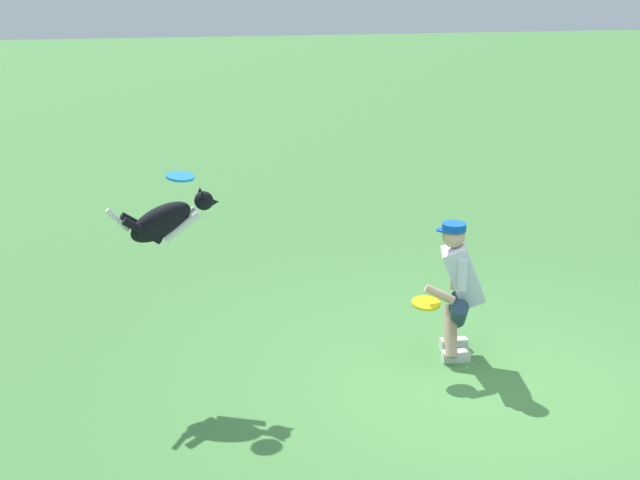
{
  "coord_description": "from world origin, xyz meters",
  "views": [
    {
      "loc": [
        2.56,
        7.11,
        3.78
      ],
      "look_at": [
        1.33,
        -0.76,
        1.18
      ],
      "focal_mm": 52.83,
      "sensor_mm": 36.0,
      "label": 1
    }
  ],
  "objects": [
    {
      "name": "person",
      "position": [
        0.05,
        -0.69,
        0.7
      ],
      "size": [
        0.65,
        0.66,
        1.29
      ],
      "rotation": [
        0.0,
        0.0,
        -0.22
      ],
      "color": "silver",
      "rests_on": "ground_plane"
    },
    {
      "name": "frisbee_held",
      "position": [
        0.4,
        -0.53,
        0.61
      ],
      "size": [
        0.29,
        0.29,
        0.06
      ],
      "primitive_type": "cylinder",
      "rotation": [
        -0.12,
        -0.01,
        0.11
      ],
      "color": "yellow",
      "rests_on": "person"
    },
    {
      "name": "frisbee_flying",
      "position": [
        2.54,
        -0.92,
        1.77
      ],
      "size": [
        0.3,
        0.3,
        0.06
      ],
      "primitive_type": "cylinder",
      "rotation": [
        -0.1,
        0.06,
        1.35
      ],
      "color": "#2189F1"
    },
    {
      "name": "ground_plane",
      "position": [
        0.0,
        0.0,
        0.0
      ],
      "size": [
        60.0,
        60.0,
        0.0
      ],
      "primitive_type": "plane",
      "color": "#4A8743"
    },
    {
      "name": "dog",
      "position": [
        2.68,
        -0.87,
        1.4
      ],
      "size": [
        0.99,
        0.36,
        0.51
      ],
      "rotation": [
        0.0,
        0.0,
        3.3
      ],
      "color": "black"
    }
  ]
}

